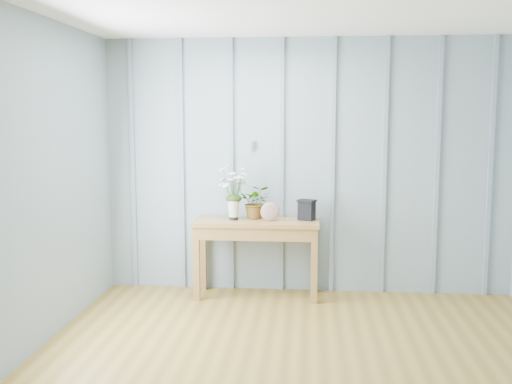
# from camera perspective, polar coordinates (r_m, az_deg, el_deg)

# --- Properties ---
(room_shell) EXTENTS (4.00, 4.50, 2.50)m
(room_shell) POSITION_cam_1_polar(r_m,az_deg,el_deg) (4.57, 4.92, 10.27)
(room_shell) COLOR #869AA5
(room_shell) RESTS_ON ground
(sideboard) EXTENTS (1.20, 0.45, 0.75)m
(sideboard) POSITION_cam_1_polar(r_m,az_deg,el_deg) (5.77, 0.04, -3.83)
(sideboard) COLOR olive
(sideboard) RESTS_ON ground
(daisy_vase) EXTENTS (0.38, 0.29, 0.54)m
(daisy_vase) POSITION_cam_1_polar(r_m,az_deg,el_deg) (5.73, -2.15, 0.65)
(daisy_vase) COLOR black
(daisy_vase) RESTS_ON sideboard
(spider_plant) EXTENTS (0.30, 0.27, 0.33)m
(spider_plant) POSITION_cam_1_polar(r_m,az_deg,el_deg) (5.82, 0.00, -0.94)
(spider_plant) COLOR #1D3310
(spider_plant) RESTS_ON sideboard
(felt_disc_vessel) EXTENTS (0.19, 0.09, 0.18)m
(felt_disc_vessel) POSITION_cam_1_polar(r_m,az_deg,el_deg) (5.68, 1.36, -1.88)
(felt_disc_vessel) COLOR brown
(felt_disc_vessel) RESTS_ON sideboard
(carved_box) EXTENTS (0.20, 0.18, 0.20)m
(carved_box) POSITION_cam_1_polar(r_m,az_deg,el_deg) (5.76, 4.85, -1.69)
(carved_box) COLOR black
(carved_box) RESTS_ON sideboard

